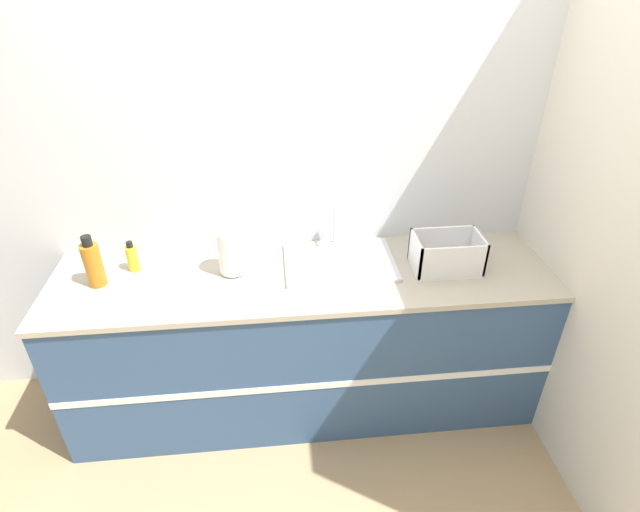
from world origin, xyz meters
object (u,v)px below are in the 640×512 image
object	(u,v)px
bottle_yellow	(133,258)
bottle_amber	(93,264)
dish_rack	(446,256)
paper_towel_roll	(231,252)
sink	(339,260)

from	to	relation	value
bottle_yellow	bottle_amber	distance (m)	0.20
dish_rack	paper_towel_roll	bearing A→B (deg)	175.72
bottle_amber	sink	bearing A→B (deg)	3.29
dish_rack	bottle_yellow	bearing A→B (deg)	174.50
dish_rack	bottle_yellow	distance (m)	1.60
paper_towel_roll	dish_rack	size ratio (longest dim) A/B	0.70
bottle_yellow	sink	bearing A→B (deg)	-2.34
sink	bottle_yellow	xyz separation A→B (m)	(-1.06, 0.04, 0.06)
paper_towel_roll	bottle_amber	bearing A→B (deg)	-176.47
sink	bottle_yellow	world-z (taller)	sink
sink	bottle_amber	bearing A→B (deg)	-176.71
sink	paper_towel_roll	world-z (taller)	sink
bottle_amber	bottle_yellow	bearing A→B (deg)	36.54
bottle_amber	paper_towel_roll	bearing A→B (deg)	3.53
paper_towel_roll	dish_rack	world-z (taller)	paper_towel_roll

